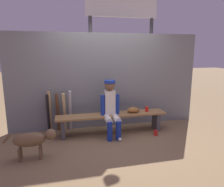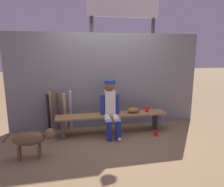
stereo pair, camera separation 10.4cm
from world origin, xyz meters
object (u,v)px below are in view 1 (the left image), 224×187
(player_seated, at_px, (111,107))
(bat_aluminum_black, at_px, (48,114))
(bat_aluminum_silver, at_px, (70,110))
(cup_on_bench, at_px, (147,109))
(scoreboard, at_px, (124,17))
(baseball_glove, at_px, (133,110))
(bat_wood_tan, at_px, (50,112))
(baseball, at_px, (120,139))
(dugout_bench, at_px, (112,118))
(dog, at_px, (33,140))
(bat_wood_dark, at_px, (58,112))
(bat_wood_natural, at_px, (64,112))
(cup_on_ground, at_px, (156,133))

(player_seated, distance_m, bat_aluminum_black, 1.38)
(bat_aluminum_silver, bearing_deg, cup_on_bench, -12.64)
(scoreboard, bearing_deg, baseball_glove, -98.18)
(bat_wood_tan, height_order, baseball, bat_wood_tan)
(dugout_bench, bearing_deg, dog, -153.31)
(baseball_glove, bearing_deg, dog, -159.08)
(player_seated, bearing_deg, bat_aluminum_silver, 149.88)
(player_seated, xyz_separation_m, bat_wood_dark, (-1.09, 0.50, -0.20))
(baseball_glove, bearing_deg, bat_wood_natural, 166.05)
(bat_wood_dark, xyz_separation_m, cup_on_ground, (2.01, -0.73, -0.38))
(bat_aluminum_silver, relative_size, cup_on_ground, 8.53)
(bat_wood_dark, distance_m, cup_on_ground, 2.17)
(cup_on_ground, xyz_separation_m, dog, (-2.40, -0.42, 0.28))
(bat_wood_natural, bearing_deg, baseball_glove, -13.95)
(bat_wood_natural, bearing_deg, cup_on_bench, -11.67)
(bat_wood_tan, bearing_deg, cup_on_ground, -18.54)
(bat_wood_natural, relative_size, cup_on_bench, 8.13)
(dugout_bench, bearing_deg, player_seated, -113.84)
(bat_wood_dark, xyz_separation_m, cup_on_bench, (1.93, -0.40, 0.06))
(bat_wood_tan, bearing_deg, bat_wood_dark, -0.21)
(cup_on_bench, bearing_deg, dog, -161.85)
(dugout_bench, height_order, bat_wood_dark, bat_wood_dark)
(bat_wood_tan, relative_size, dog, 1.09)
(baseball_glove, height_order, dog, baseball_glove)
(bat_wood_tan, height_order, cup_on_ground, bat_wood_tan)
(bat_aluminum_silver, bearing_deg, bat_aluminum_black, -175.33)
(baseball, relative_size, dog, 0.09)
(cup_on_ground, distance_m, scoreboard, 3.19)
(bat_wood_natural, distance_m, bat_aluminum_black, 0.35)
(cup_on_bench, relative_size, scoreboard, 0.03)
(bat_aluminum_black, bearing_deg, dugout_bench, -13.93)
(cup_on_ground, height_order, cup_on_bench, cup_on_bench)
(baseball, distance_m, cup_on_bench, 0.98)
(dog, bearing_deg, dugout_bench, 26.69)
(bat_wood_natural, xyz_separation_m, cup_on_ground, (1.87, -0.71, -0.39))
(baseball, distance_m, dog, 1.63)
(bat_wood_dark, bearing_deg, scoreboard, 31.20)
(cup_on_ground, xyz_separation_m, scoreboard, (-0.18, 1.84, 2.59))
(baseball_glove, bearing_deg, bat_wood_dark, 166.36)
(bat_wood_tan, distance_m, cup_on_bench, 2.14)
(bat_wood_tan, bearing_deg, player_seated, -21.60)
(bat_aluminum_silver, height_order, bat_wood_tan, bat_aluminum_silver)
(player_seated, distance_m, scoreboard, 2.69)
(baseball_glove, xyz_separation_m, scoreboard, (0.22, 1.50, 2.16))
(dog, bearing_deg, player_seated, 24.05)
(bat_wood_dark, relative_size, scoreboard, 0.23)
(bat_aluminum_silver, xyz_separation_m, cup_on_ground, (1.74, -0.71, -0.41))
(player_seated, distance_m, cup_on_ground, 1.11)
(baseball_glove, distance_m, cup_on_bench, 0.32)
(bat_wood_dark, xyz_separation_m, bat_aluminum_black, (-0.20, -0.06, 0.00))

